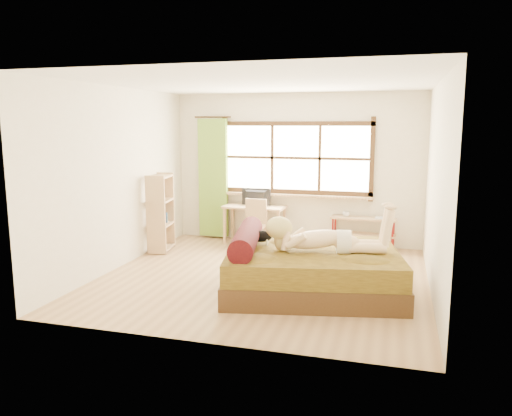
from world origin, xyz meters
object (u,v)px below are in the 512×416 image
(woman, at_px, (324,226))
(chair, at_px, (254,221))
(desk, at_px, (255,211))
(bookshelf, at_px, (161,212))
(bed, at_px, (308,268))
(pipe_shelf, at_px, (364,226))
(kitten, at_px, (261,235))

(woman, distance_m, chair, 2.55)
(desk, relative_size, bookshelf, 0.85)
(bed, height_order, pipe_shelf, bed)
(pipe_shelf, bearing_deg, desk, -172.20)
(woman, height_order, bookshelf, bookshelf)
(desk, bearing_deg, bed, -56.72)
(kitten, bearing_deg, desk, 97.04)
(woman, distance_m, pipe_shelf, 2.58)
(desk, bearing_deg, kitten, -69.36)
(desk, bearing_deg, chair, -71.91)
(bookshelf, bearing_deg, woman, -34.60)
(desk, xyz_separation_m, pipe_shelf, (1.94, 0.12, -0.19))
(kitten, distance_m, desk, 2.36)
(woman, xyz_separation_m, bookshelf, (-2.99, 1.43, -0.21))
(bed, xyz_separation_m, desk, (-1.40, 2.35, 0.30))
(desk, distance_m, bookshelf, 1.69)
(bed, bearing_deg, pipe_shelf, 66.55)
(kitten, xyz_separation_m, pipe_shelf, (1.21, 2.36, -0.28))
(chair, distance_m, pipe_shelf, 1.90)
(bed, bearing_deg, woman, -22.06)
(bed, relative_size, desk, 2.23)
(woman, height_order, desk, woman)
(bookshelf, bearing_deg, bed, -35.56)
(bookshelf, bearing_deg, chair, 12.49)
(bed, relative_size, chair, 2.90)
(woman, relative_size, pipe_shelf, 1.37)
(woman, height_order, chair, woman)
(bed, bearing_deg, chair, 112.12)
(chair, xyz_separation_m, bookshelf, (-1.49, -0.59, 0.19))
(chair, bearing_deg, desk, 108.09)
(bed, relative_size, pipe_shelf, 2.22)
(bed, height_order, woman, woman)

